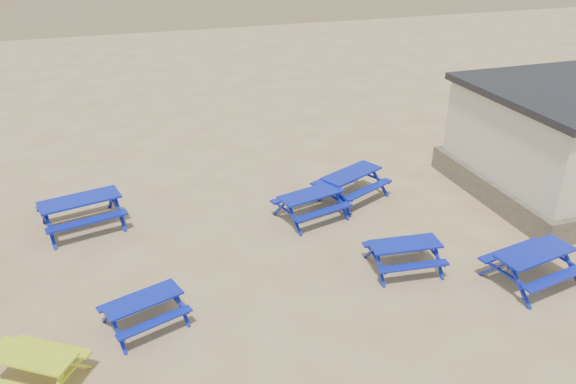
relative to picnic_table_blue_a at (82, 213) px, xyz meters
name	(u,v)px	position (x,y,z in m)	size (l,w,h in m)	color
ground	(265,262)	(4.09, -3.11, -0.42)	(400.00, 400.00, 0.00)	tan
picnic_table_blue_a	(82,213)	(0.00, 0.00, 0.00)	(2.32, 2.03, 0.85)	#0E219D
picnic_table_blue_b	(311,205)	(5.91, -1.39, -0.05)	(2.06, 1.82, 0.74)	#0E219D
picnic_table_blue_c	(351,185)	(7.46, -0.60, -0.03)	(2.36, 2.18, 0.79)	#0E219D
picnic_table_blue_d	(144,311)	(1.17, -4.53, -0.10)	(1.85, 1.66, 0.65)	#0E219D
picnic_table_blue_e	(404,256)	(7.13, -4.37, -0.08)	(1.77, 1.49, 0.69)	#0E219D
picnic_table_blue_f	(532,266)	(9.61, -5.73, -0.03)	(2.10, 1.80, 0.78)	#0E219D
picnic_table_yellow	(34,369)	(-0.82, -5.55, -0.10)	(2.00, 1.92, 0.65)	#D3D00B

